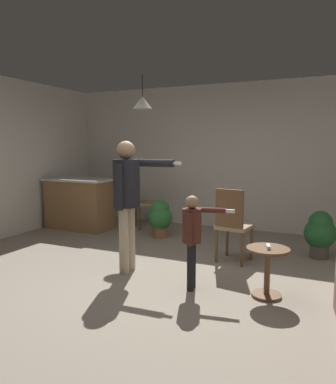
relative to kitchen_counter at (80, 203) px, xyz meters
name	(u,v)px	position (x,y,z in m)	size (l,w,h in m)	color
ground	(146,282)	(2.45, -1.93, -0.48)	(7.68, 7.68, 0.00)	gray
wall_back	(226,157)	(2.45, 1.27, 0.87)	(6.40, 0.10, 2.70)	beige
kitchen_counter	(80,203)	(0.00, 0.00, 0.00)	(1.26, 0.66, 0.95)	olive
side_table_by_couch	(267,266)	(3.78, -1.77, -0.15)	(0.44, 0.44, 0.52)	brown
person_adult	(128,192)	(2.07, -1.69, 0.53)	(0.79, 0.50, 1.62)	tan
person_child	(193,231)	(3.00, -1.89, 0.16)	(0.52, 0.36, 1.03)	black
dining_chair_by_counter	(143,200)	(1.06, 0.54, 0.07)	(0.59, 0.59, 1.00)	brown
dining_chair_near_wall	(232,222)	(3.15, -0.80, 0.07)	(0.47, 0.47, 1.00)	brown
potted_plant_corner	(320,232)	(4.21, -0.09, -0.11)	(0.43, 0.43, 0.66)	#4C4742
potted_plant_by_wall	(160,217)	(1.68, 0.02, -0.12)	(0.42, 0.42, 0.65)	brown
spare_remote_on_table	(268,247)	(3.78, -1.78, 0.06)	(0.04, 0.13, 0.04)	white
ceiling_light_pendant	(143,103)	(1.45, -0.16, 1.77)	(0.32, 0.32, 0.55)	silver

